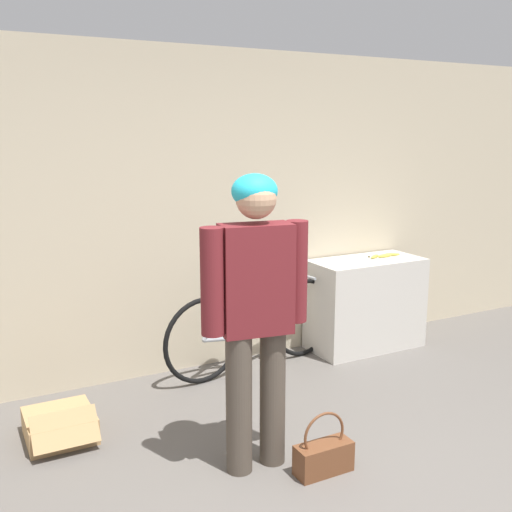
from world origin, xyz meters
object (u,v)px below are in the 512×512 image
object	(u,v)px
bicycle	(257,325)
banana	(384,255)
person	(256,302)
handbag	(324,455)
cardboard_box	(60,426)

from	to	relation	value
bicycle	banana	size ratio (longest dim) A/B	4.96
person	handbag	xyz separation A→B (m)	(0.31, -0.25, -0.90)
person	bicycle	distance (m)	1.63
bicycle	banana	distance (m)	1.39
banana	cardboard_box	bearing A→B (deg)	-171.31
person	cardboard_box	distance (m)	1.60
person	handbag	size ratio (longest dim) A/B	4.58
person	handbag	world-z (taller)	person
handbag	person	bearing A→B (deg)	141.25
banana	handbag	world-z (taller)	banana
banana	handbag	xyz separation A→B (m)	(-1.70, -1.58, -0.73)
bicycle	cardboard_box	distance (m)	1.75
banana	handbag	distance (m)	2.43
bicycle	cardboard_box	size ratio (longest dim) A/B	3.38
handbag	cardboard_box	bearing A→B (deg)	138.79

